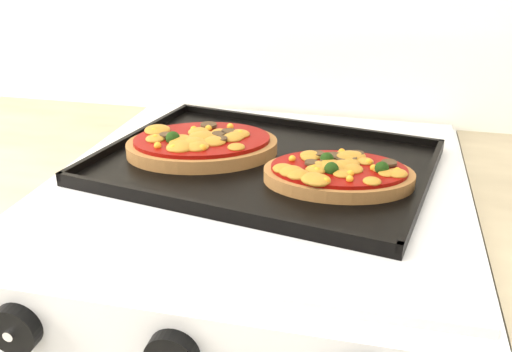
% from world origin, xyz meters
% --- Properties ---
extents(control_panel, '(0.60, 0.02, 0.09)m').
position_xyz_m(control_panel, '(-0.00, 1.39, 0.85)').
color(control_panel, silver).
rests_on(control_panel, stove).
extents(knob_left, '(0.06, 0.02, 0.06)m').
position_xyz_m(knob_left, '(-0.19, 1.37, 0.85)').
color(knob_left, black).
rests_on(knob_left, control_panel).
extents(baking_tray, '(0.53, 0.43, 0.02)m').
position_xyz_m(baking_tray, '(-0.00, 1.72, 0.92)').
color(baking_tray, black).
rests_on(baking_tray, stove).
extents(pizza_left, '(0.27, 0.23, 0.03)m').
position_xyz_m(pizza_left, '(-0.10, 1.74, 0.94)').
color(pizza_left, '#A56538').
rests_on(pizza_left, baking_tray).
extents(pizza_right, '(0.22, 0.16, 0.03)m').
position_xyz_m(pizza_right, '(0.11, 1.68, 0.94)').
color(pizza_right, '#A56538').
rests_on(pizza_right, baking_tray).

